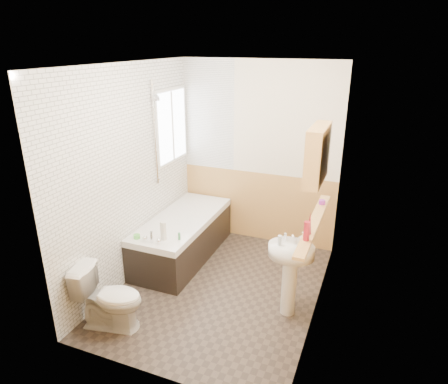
{
  "coord_description": "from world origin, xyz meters",
  "views": [
    {
      "loc": [
        1.52,
        -3.65,
        2.71
      ],
      "look_at": [
        0.0,
        0.15,
        1.15
      ],
      "focal_mm": 32.0,
      "sensor_mm": 36.0,
      "label": 1
    }
  ],
  "objects_px": {
    "toilet": "(110,298)",
    "sink": "(290,265)",
    "bathtub": "(183,236)",
    "medicine_cabinet": "(317,155)",
    "pine_shelf": "(314,223)"
  },
  "relations": [
    {
      "from": "toilet",
      "to": "sink",
      "type": "relative_size",
      "value": 0.74
    },
    {
      "from": "bathtub",
      "to": "medicine_cabinet",
      "type": "distance_m",
      "value": 2.36
    },
    {
      "from": "toilet",
      "to": "pine_shelf",
      "type": "relative_size",
      "value": 0.46
    },
    {
      "from": "pine_shelf",
      "to": "sink",
      "type": "bearing_deg",
      "value": 178.81
    },
    {
      "from": "bathtub",
      "to": "sink",
      "type": "height_order",
      "value": "sink"
    },
    {
      "from": "sink",
      "to": "pine_shelf",
      "type": "bearing_deg",
      "value": -12.35
    },
    {
      "from": "bathtub",
      "to": "sink",
      "type": "relative_size",
      "value": 1.85
    },
    {
      "from": "toilet",
      "to": "pine_shelf",
      "type": "distance_m",
      "value": 2.13
    },
    {
      "from": "sink",
      "to": "pine_shelf",
      "type": "relative_size",
      "value": 0.62
    },
    {
      "from": "medicine_cabinet",
      "to": "sink",
      "type": "bearing_deg",
      "value": -176.36
    },
    {
      "from": "bathtub",
      "to": "toilet",
      "type": "xyz_separation_m",
      "value": [
        -0.03,
        -1.51,
        0.03
      ]
    },
    {
      "from": "bathtub",
      "to": "pine_shelf",
      "type": "distance_m",
      "value": 2.05
    },
    {
      "from": "pine_shelf",
      "to": "medicine_cabinet",
      "type": "height_order",
      "value": "medicine_cabinet"
    },
    {
      "from": "bathtub",
      "to": "toilet",
      "type": "height_order",
      "value": "bathtub"
    },
    {
      "from": "toilet",
      "to": "pine_shelf",
      "type": "bearing_deg",
      "value": -75.56
    }
  ]
}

